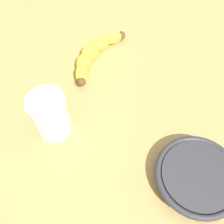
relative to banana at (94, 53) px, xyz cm
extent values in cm
cube|color=#A0864D|center=(-16.79, 4.97, -3.48)|extent=(120.00, 120.00, 3.00)
ellipsoid|color=yellow|center=(0.34, -7.18, 0.00)|extent=(4.80, 6.32, 2.85)
ellipsoid|color=yellow|center=(1.25, -3.53, 0.00)|extent=(3.92, 5.95, 3.41)
ellipsoid|color=yellow|center=(1.03, 0.22, 0.00)|extent=(5.04, 6.35, 3.96)
ellipsoid|color=yellow|center=(-0.28, 3.74, 0.00)|extent=(5.72, 6.60, 3.41)
ellipsoid|color=yellow|center=(-2.58, 6.71, 0.00)|extent=(6.06, 5.97, 2.85)
sphere|color=#513819|center=(-0.64, -9.53, 0.00)|extent=(2.18, 2.18, 2.18)
sphere|color=#513819|center=(-4.42, 8.47, 0.00)|extent=(2.18, 2.18, 2.18)
cylinder|color=silver|center=(-8.32, 20.04, 3.20)|extent=(7.62, 7.62, 10.36)
cylinder|color=gray|center=(-8.32, 20.04, 2.48)|extent=(7.12, 7.12, 8.42)
cylinder|color=#2D2D33|center=(-36.94, 8.87, -0.12)|extent=(13.69, 13.69, 3.71)
torus|color=#2D2D33|center=(-36.94, 8.87, 1.13)|extent=(16.08, 16.08, 1.20)
camera|label=1|loc=(-35.87, 30.81, 48.06)|focal=41.59mm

